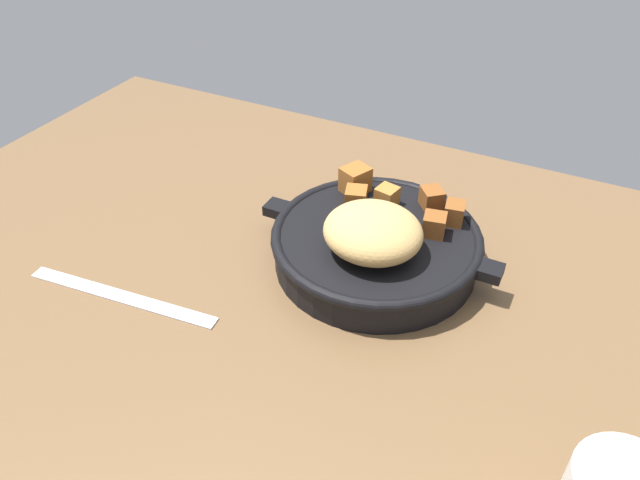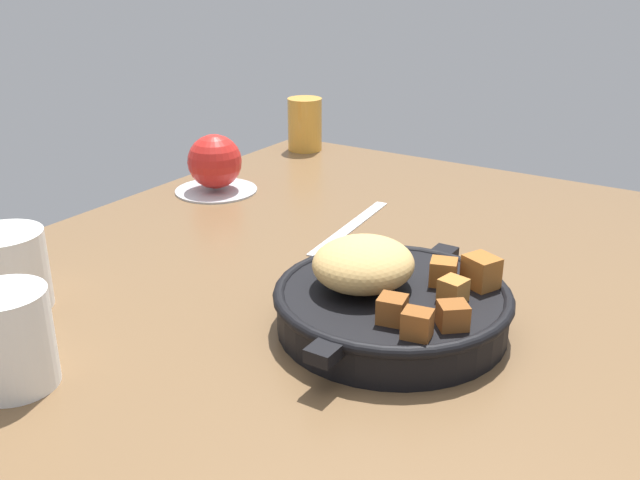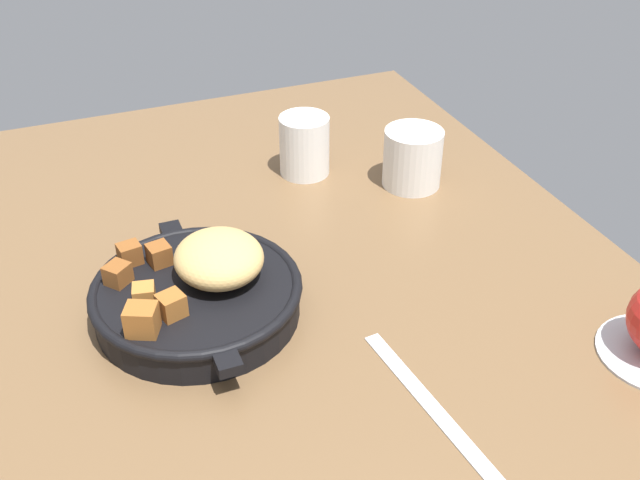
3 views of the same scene
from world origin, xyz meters
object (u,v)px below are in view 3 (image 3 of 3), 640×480
cast_iron_skillet (199,291)px  ceramic_mug_white (412,158)px  butter_knife (430,404)px  white_creamer_pitcher (304,145)px

cast_iron_skillet → ceramic_mug_white: (-16.77, 34.25, 1.01)cm
butter_knife → ceramic_mug_white: ceramic_mug_white is taller
butter_knife → white_creamer_pitcher: white_creamer_pitcher is taller
cast_iron_skillet → ceramic_mug_white: size_ratio=3.33×
cast_iron_skillet → white_creamer_pitcher: bearing=139.5°
cast_iron_skillet → white_creamer_pitcher: 33.39cm
butter_knife → white_creamer_pitcher: 47.11cm
butter_knife → ceramic_mug_white: bearing=149.5°
butter_knife → white_creamer_pitcher: bearing=168.2°
cast_iron_skillet → ceramic_mug_white: cast_iron_skillet is taller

